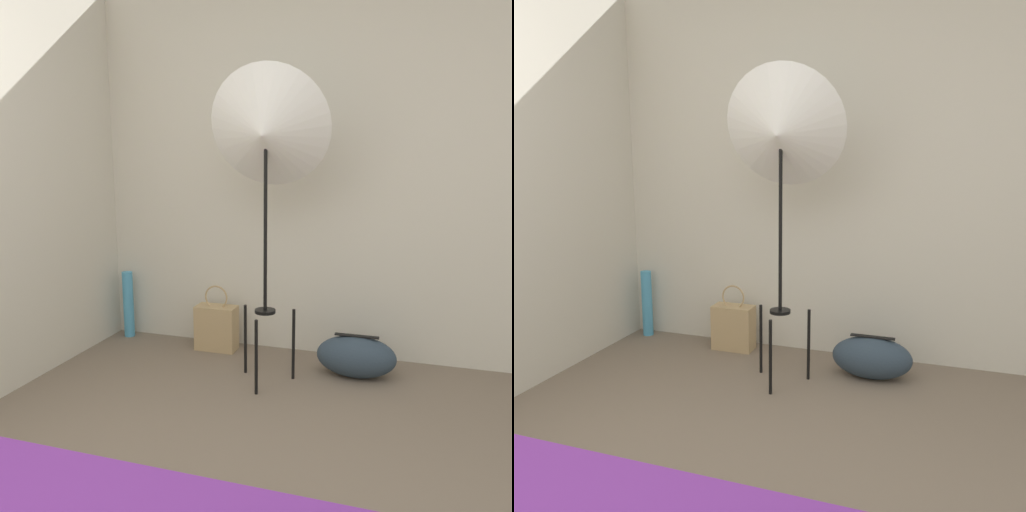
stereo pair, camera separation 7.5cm
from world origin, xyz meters
The scene contains 5 objects.
wall_back centered at (0.00, 2.54, 1.30)m, with size 8.00×0.05×2.60m.
photo_umbrella centered at (-0.22, 1.92, 1.53)m, with size 0.74×0.43×1.92m.
tote_bag centered at (-0.72, 2.35, 0.17)m, with size 0.30×0.15×0.49m.
duffel_bag centered at (0.31, 2.16, 0.14)m, with size 0.51×0.27×0.28m.
paper_roll centered at (-1.50, 2.41, 0.26)m, with size 0.08×0.08×0.52m.
Camera 2 is at (0.67, -0.90, 1.35)m, focal length 35.00 mm.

